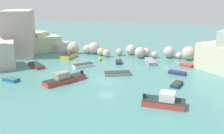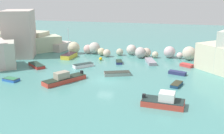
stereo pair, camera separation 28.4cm
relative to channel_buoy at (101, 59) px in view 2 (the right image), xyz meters
name	(u,v)px [view 2 (the right image)]	position (x,y,z in m)	size (l,w,h in m)	color
cove_water	(106,80)	(4.30, -11.97, -0.33)	(160.00, 160.00, 0.00)	teal
cliff_headland_left	(12,41)	(-20.35, 0.41, 2.66)	(20.92, 24.42, 9.72)	beige
rock_breakwater	(134,51)	(5.92, 5.02, 0.82)	(30.52, 5.15, 2.76)	beige
channel_buoy	(101,59)	(0.00, 0.00, 0.00)	(0.65, 0.65, 0.65)	gold
moored_boat_0	(69,56)	(-6.99, 0.45, 0.15)	(2.18, 4.30, 6.21)	yellow
moored_boat_1	(64,79)	(-1.63, -14.42, 0.23)	(5.33, 6.83, 1.70)	#C63A2D
moored_boat_2	(117,74)	(5.50, -9.02, -0.03)	(4.59, 3.04, 0.60)	gray
moored_boat_3	(164,101)	(13.78, -19.78, 0.30)	(5.26, 2.79, 1.80)	#BE3D2F
moored_boat_4	(11,79)	(-9.88, -15.87, -0.09)	(2.71, 1.86, 0.45)	blue
moored_boat_5	(83,65)	(-1.71, -5.58, -0.01)	(3.49, 3.61, 0.64)	white
moored_boat_6	(150,62)	(10.02, 0.28, -0.02)	(2.76, 4.71, 0.60)	gray
moored_boat_7	(177,73)	(15.20, -6.08, -0.06)	(3.06, 1.97, 0.53)	navy
moored_boat_8	(37,65)	(-10.13, -7.49, -0.05)	(4.43, 4.11, 0.56)	red
moored_boat_9	(177,84)	(15.19, -12.03, -0.09)	(1.88, 2.94, 0.47)	navy
moored_boat_10	(187,65)	(16.81, -0.73, -0.05)	(2.59, 2.25, 0.55)	#C63A38
moored_boat_11	(119,62)	(4.08, -1.19, -0.10)	(1.82, 2.84, 0.46)	navy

